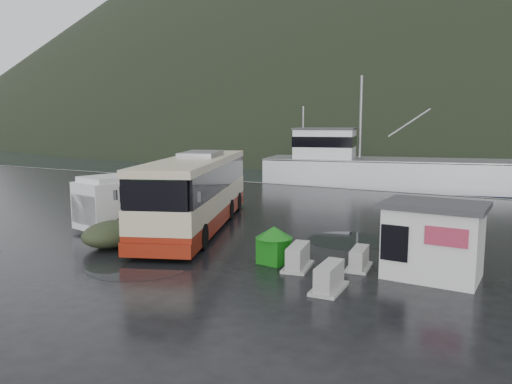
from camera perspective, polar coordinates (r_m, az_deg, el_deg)
The scene contains 14 objects.
ground at distance 22.28m, azimuth -7.89°, elevation -5.56°, with size 160.00×160.00×0.00m, color black.
harbor_water at distance 128.11m, azimuth 22.98°, elevation 5.08°, with size 300.00×180.00×0.02m, color black.
quay_edge at distance 39.88m, azimuth 9.48°, elevation 0.43°, with size 160.00×0.60×1.50m, color #999993.
coach_bus at distance 25.10m, azimuth -6.73°, elevation -3.99°, with size 3.25×13.14×3.72m, color #C2B492, non-canonical shape.
white_van at distance 26.08m, azimuth -13.09°, elevation -3.69°, with size 2.20×6.40×2.68m, color silver, non-canonical shape.
waste_bin_left at distance 21.81m, azimuth -9.81°, elevation -5.90°, with size 1.06×1.06×1.47m, color #126612, non-canonical shape.
waste_bin_right at distance 18.74m, azimuth 2.05°, elevation -8.10°, with size 1.00×1.00×1.39m, color #126612, non-canonical shape.
dome_tent at distance 21.95m, azimuth -16.00°, elevation -6.00°, with size 1.99×2.79×1.10m, color #2C3520, non-canonical shape.
ticket_kiosk at distance 18.11m, azimuth 19.39°, elevation -9.15°, with size 3.27×2.48×2.56m, color silver, non-canonical shape.
jersey_barrier_a at distance 18.42m, azimuth 11.67°, elevation -8.56°, with size 0.75×1.50×0.75m, color #999993, non-canonical shape.
jersey_barrier_b at distance 18.14m, azimuth 4.79°, elevation -8.68°, with size 0.85×1.71×0.85m, color #999993, non-canonical shape.
jersey_barrier_c at distance 16.01m, azimuth 8.32°, elevation -11.03°, with size 0.84×1.69×0.84m, color #999993, non-canonical shape.
fishing_trawler at distance 45.31m, azimuth 15.54°, elevation 1.15°, with size 26.54×5.81×10.61m, color silver, non-canonical shape.
puddles at distance 20.20m, azimuth -5.47°, elevation -6.92°, with size 15.23×11.94×0.01m.
Camera 1 is at (12.98, -17.34, 5.21)m, focal length 35.00 mm.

